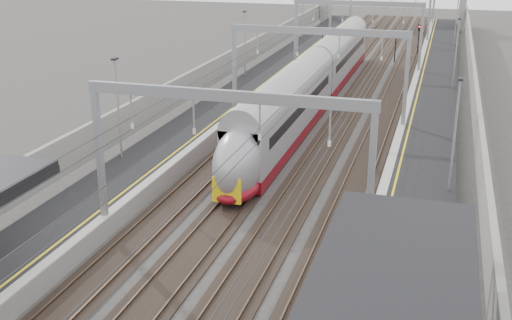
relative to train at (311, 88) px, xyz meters
The scene contains 10 objects.
platform_left 7.07m from the train, 159.88° to the right, with size 4.00×120.00×1.00m, color black.
platform_right 9.90m from the train, 14.07° to the right, with size 4.00×120.00×1.00m, color black.
tracks 3.40m from the train, 57.80° to the right, with size 11.40×140.00×0.20m.
overhead_line 6.14m from the train, 70.49° to the left, with size 13.00×140.00×6.60m.
wall_left 9.99m from the train, 166.20° to the right, with size 0.30×120.00×3.20m, color gray.
wall_right 12.93m from the train, 10.62° to the right, with size 0.30×120.00×3.20m, color gray.
train is the anchor object (origin of this frame).
signal_green 24.21m from the train, 98.79° to the left, with size 0.32×0.32×3.48m.
signal_red_near 24.24m from the train, 78.82° to the left, with size 0.32×0.32×3.48m.
signal_red_far 31.06m from the train, 77.16° to the left, with size 0.32×0.32×3.48m.
Camera 1 is at (8.78, -3.05, 13.83)m, focal length 45.00 mm.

